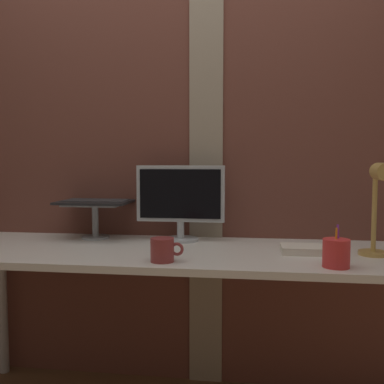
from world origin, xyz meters
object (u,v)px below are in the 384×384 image
Objects in this scene: laptop at (100,191)px; desk_lamp at (379,199)px; coffee_mug at (163,250)px; pen_cup at (336,253)px; monitor at (180,198)px.

desk_lamp is at bearing -14.63° from laptop.
coffee_mug is (0.44, -0.52, -0.19)m from laptop.
desk_lamp is (1.29, -0.34, 0.01)m from laptop.
laptop is at bearing 130.49° from coffee_mug.
desk_lamp reaches higher than pen_cup.
desk_lamp is 0.89m from coffee_mug.
laptop is 2.71× the size of coffee_mug.
pen_cup is at bearing -137.33° from desk_lamp.
coffee_mug is at bearing -179.98° from pen_cup.
laptop is 0.92× the size of desk_lamp.
monitor is 1.22× the size of laptop.
monitor is 0.47m from coffee_mug.
desk_lamp is at bearing -17.28° from monitor.
coffee_mug is (-0.65, -0.00, -0.01)m from pen_cup.
desk_lamp reaches higher than coffee_mug.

